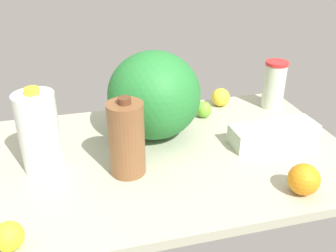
{
  "coord_description": "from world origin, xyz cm",
  "views": [
    {
      "loc": [
        -26.18,
        -101.69,
        68.48
      ],
      "look_at": [
        0.0,
        0.0,
        13.0
      ],
      "focal_mm": 40.0,
      "sensor_mm": 36.0,
      "label": 1
    }
  ],
  "objects_px": {
    "milk_jug": "(39,133)",
    "lemon_near_front": "(221,97)",
    "watermelon": "(154,95)",
    "orange_far_back": "(304,179)",
    "chocolate_milk_jug": "(127,139)",
    "tumbler_cup": "(274,85)",
    "lime_loose": "(204,109)",
    "lemon_by_jug": "(9,236)",
    "egg_carton": "(273,134)"
  },
  "relations": [
    {
      "from": "lemon_near_front",
      "to": "lemon_by_jug",
      "type": "relative_size",
      "value": 1.08
    },
    {
      "from": "egg_carton",
      "to": "orange_far_back",
      "type": "height_order",
      "value": "orange_far_back"
    },
    {
      "from": "chocolate_milk_jug",
      "to": "orange_far_back",
      "type": "relative_size",
      "value": 2.76
    },
    {
      "from": "watermelon",
      "to": "lemon_by_jug",
      "type": "height_order",
      "value": "watermelon"
    },
    {
      "from": "egg_carton",
      "to": "orange_far_back",
      "type": "distance_m",
      "value": 0.28
    },
    {
      "from": "tumbler_cup",
      "to": "watermelon",
      "type": "relative_size",
      "value": 0.61
    },
    {
      "from": "lime_loose",
      "to": "lemon_near_front",
      "type": "xyz_separation_m",
      "value": [
        0.1,
        0.08,
        0.01
      ]
    },
    {
      "from": "chocolate_milk_jug",
      "to": "egg_carton",
      "type": "distance_m",
      "value": 0.52
    },
    {
      "from": "egg_carton",
      "to": "watermelon",
      "type": "xyz_separation_m",
      "value": [
        -0.38,
        0.16,
        0.12
      ]
    },
    {
      "from": "lime_loose",
      "to": "lemon_near_front",
      "type": "bearing_deg",
      "value": 38.51
    },
    {
      "from": "chocolate_milk_jug",
      "to": "watermelon",
      "type": "height_order",
      "value": "watermelon"
    },
    {
      "from": "lemon_near_front",
      "to": "orange_far_back",
      "type": "bearing_deg",
      "value": -89.48
    },
    {
      "from": "chocolate_milk_jug",
      "to": "lemon_near_front",
      "type": "distance_m",
      "value": 0.59
    },
    {
      "from": "milk_jug",
      "to": "egg_carton",
      "type": "xyz_separation_m",
      "value": [
        0.76,
        -0.03,
        -0.09
      ]
    },
    {
      "from": "watermelon",
      "to": "lime_loose",
      "type": "xyz_separation_m",
      "value": [
        0.22,
        0.09,
        -0.12
      ]
    },
    {
      "from": "milk_jug",
      "to": "lemon_by_jug",
      "type": "bearing_deg",
      "value": -101.82
    },
    {
      "from": "egg_carton",
      "to": "watermelon",
      "type": "height_order",
      "value": "watermelon"
    },
    {
      "from": "lime_loose",
      "to": "lemon_by_jug",
      "type": "distance_m",
      "value": 0.85
    },
    {
      "from": "chocolate_milk_jug",
      "to": "lemon_by_jug",
      "type": "relative_size",
      "value": 3.51
    },
    {
      "from": "orange_far_back",
      "to": "lemon_by_jug",
      "type": "bearing_deg",
      "value": -178.86
    },
    {
      "from": "lime_loose",
      "to": "lemon_by_jug",
      "type": "bearing_deg",
      "value": -140.78
    },
    {
      "from": "orange_far_back",
      "to": "watermelon",
      "type": "bearing_deg",
      "value": 126.81
    },
    {
      "from": "egg_carton",
      "to": "milk_jug",
      "type": "bearing_deg",
      "value": 175.63
    },
    {
      "from": "chocolate_milk_jug",
      "to": "tumbler_cup",
      "type": "xyz_separation_m",
      "value": [
        0.65,
        0.32,
        -0.02
      ]
    },
    {
      "from": "orange_far_back",
      "to": "chocolate_milk_jug",
      "type": "bearing_deg",
      "value": 153.83
    },
    {
      "from": "egg_carton",
      "to": "lime_loose",
      "type": "distance_m",
      "value": 0.3
    },
    {
      "from": "tumbler_cup",
      "to": "lime_loose",
      "type": "bearing_deg",
      "value": -176.23
    },
    {
      "from": "chocolate_milk_jug",
      "to": "lemon_by_jug",
      "type": "height_order",
      "value": "chocolate_milk_jug"
    },
    {
      "from": "chocolate_milk_jug",
      "to": "orange_far_back",
      "type": "xyz_separation_m",
      "value": [
        0.45,
        -0.22,
        -0.07
      ]
    },
    {
      "from": "tumbler_cup",
      "to": "orange_far_back",
      "type": "distance_m",
      "value": 0.58
    },
    {
      "from": "tumbler_cup",
      "to": "orange_far_back",
      "type": "xyz_separation_m",
      "value": [
        -0.2,
        -0.54,
        -0.05
      ]
    },
    {
      "from": "tumbler_cup",
      "to": "lemon_by_jug",
      "type": "bearing_deg",
      "value": -149.95
    },
    {
      "from": "lemon_by_jug",
      "to": "watermelon",
      "type": "bearing_deg",
      "value": 45.42
    },
    {
      "from": "milk_jug",
      "to": "orange_far_back",
      "type": "relative_size",
      "value": 3.0
    },
    {
      "from": "watermelon",
      "to": "orange_far_back",
      "type": "xyz_separation_m",
      "value": [
        0.32,
        -0.43,
        -0.11
      ]
    },
    {
      "from": "milk_jug",
      "to": "orange_far_back",
      "type": "distance_m",
      "value": 0.77
    },
    {
      "from": "watermelon",
      "to": "lemon_near_front",
      "type": "distance_m",
      "value": 0.38
    },
    {
      "from": "tumbler_cup",
      "to": "orange_far_back",
      "type": "height_order",
      "value": "tumbler_cup"
    },
    {
      "from": "egg_carton",
      "to": "lemon_by_jug",
      "type": "xyz_separation_m",
      "value": [
        -0.82,
        -0.29,
        0.0
      ]
    },
    {
      "from": "milk_jug",
      "to": "lemon_near_front",
      "type": "xyz_separation_m",
      "value": [
        0.69,
        0.3,
        -0.09
      ]
    },
    {
      "from": "lemon_near_front",
      "to": "lemon_by_jug",
      "type": "distance_m",
      "value": 0.98
    },
    {
      "from": "tumbler_cup",
      "to": "watermelon",
      "type": "xyz_separation_m",
      "value": [
        -0.52,
        -0.11,
        0.05
      ]
    },
    {
      "from": "egg_carton",
      "to": "lime_loose",
      "type": "relative_size",
      "value": 4.8
    },
    {
      "from": "watermelon",
      "to": "orange_far_back",
      "type": "height_order",
      "value": "watermelon"
    },
    {
      "from": "chocolate_milk_jug",
      "to": "egg_carton",
      "type": "xyz_separation_m",
      "value": [
        0.51,
        0.05,
        -0.08
      ]
    },
    {
      "from": "egg_carton",
      "to": "lemon_near_front",
      "type": "xyz_separation_m",
      "value": [
        -0.06,
        0.33,
        0.0
      ]
    },
    {
      "from": "lime_loose",
      "to": "orange_far_back",
      "type": "height_order",
      "value": "orange_far_back"
    },
    {
      "from": "chocolate_milk_jug",
      "to": "lemon_near_front",
      "type": "relative_size",
      "value": 3.26
    },
    {
      "from": "lime_loose",
      "to": "orange_far_back",
      "type": "bearing_deg",
      "value": -78.22
    },
    {
      "from": "orange_far_back",
      "to": "lemon_by_jug",
      "type": "relative_size",
      "value": 1.27
    }
  ]
}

